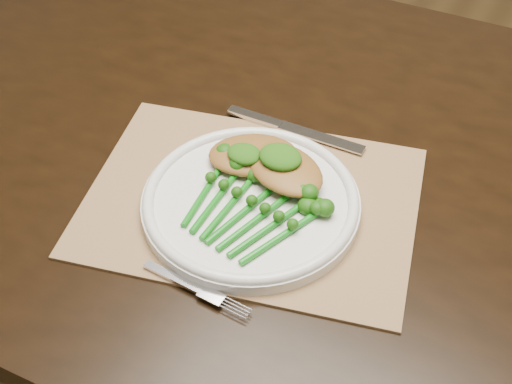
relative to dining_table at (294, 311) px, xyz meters
The scene contains 11 objects.
floor 0.42m from the dining_table, 133.60° to the left, with size 4.00×4.00×0.00m, color brown.
dining_table is the anchor object (origin of this frame).
placemat 0.39m from the dining_table, 98.71° to the right, with size 0.42×0.31×0.00m, color #8F6D49.
dinner_plate 0.41m from the dining_table, 94.76° to the right, with size 0.28×0.28×0.03m.
knife 0.39m from the dining_table, 149.70° to the left, with size 0.21×0.03×0.01m.
fork 0.47m from the dining_table, 88.19° to the right, with size 0.14×0.02×0.00m.
chicken_fillet_left 0.41m from the dining_table, 122.15° to the right, with size 0.12×0.08×0.02m, color olive.
chicken_fillet_right 0.42m from the dining_table, 83.72° to the right, with size 0.12×0.08×0.02m, color olive.
pesto_dollop_left 0.43m from the dining_table, 118.90° to the right, with size 0.05×0.04×0.02m, color #164309.
pesto_dollop_right 0.43m from the dining_table, 89.82° to the right, with size 0.06×0.05×0.02m, color #164309.
broccolini_bundle 0.43m from the dining_table, 92.27° to the right, with size 0.17×0.18×0.04m.
Camera 1 is at (0.44, -0.81, 1.42)m, focal length 50.00 mm.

